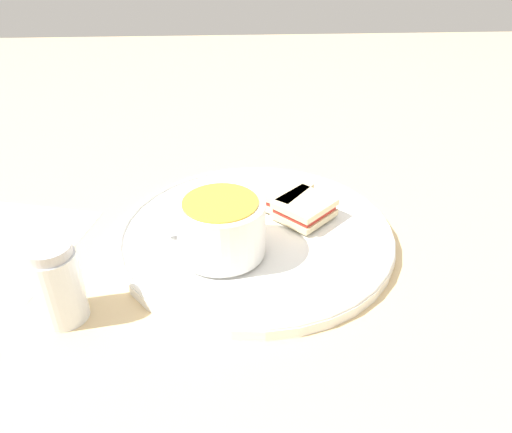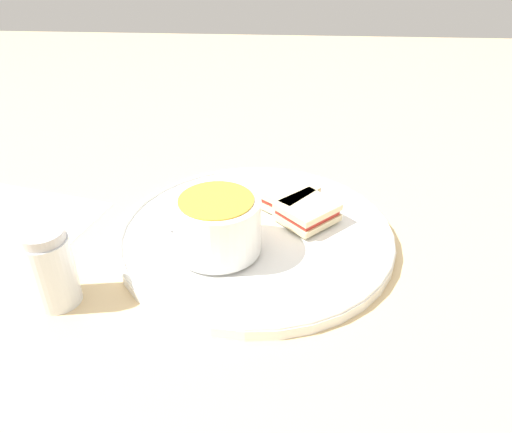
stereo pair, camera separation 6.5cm
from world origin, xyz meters
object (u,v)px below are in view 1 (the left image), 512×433
Objects in this scene: sandwich_half_far at (282,195)px; salt_shaker at (57,283)px; spoon at (178,227)px; sandwich_half_near at (304,209)px; soup_bowl at (221,227)px.

salt_shaker is (0.20, -0.26, 0.02)m from sandwich_half_far.
spoon is 1.12× the size of sandwich_half_near.
salt_shaker is at bearing -63.00° from soup_bowl.
soup_bowl is at bearing 117.00° from salt_shaker.
sandwich_half_far is at bearing 127.73° from salt_shaker.
spoon is at bearing 140.55° from salt_shaker.
soup_bowl is 0.14m from sandwich_half_near.
soup_bowl is at bearing -37.41° from sandwich_half_far.
sandwich_half_near is 0.33m from salt_shaker.
sandwich_half_far is 0.33m from salt_shaker.
sandwich_half_near is (-0.07, 0.11, -0.02)m from soup_bowl.
sandwich_half_near is at bearing 122.89° from soup_bowl.
soup_bowl reaches higher than sandwich_half_near.
soup_bowl is at bearing -57.11° from sandwich_half_near.
sandwich_half_near is at bearing 34.88° from sandwich_half_far.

